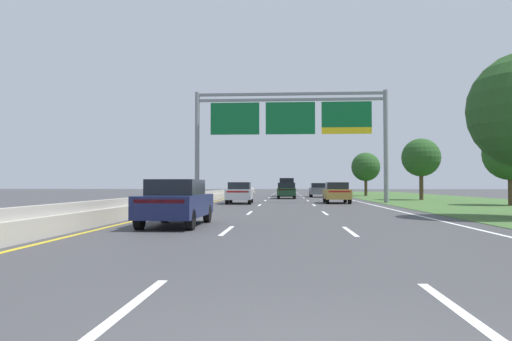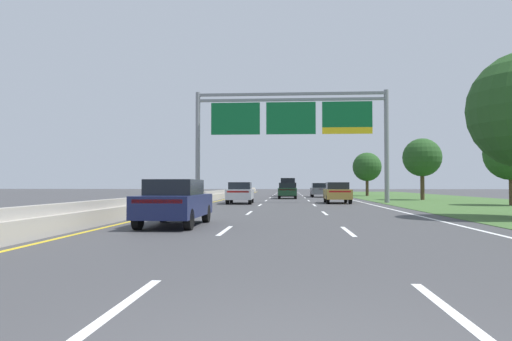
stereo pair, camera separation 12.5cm
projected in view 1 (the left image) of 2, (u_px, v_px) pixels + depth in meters
ground_plane at (287, 202)px, 38.67m from camera, size 220.00×220.00×0.00m
lane_striping at (287, 202)px, 38.21m from camera, size 11.96×106.00×0.01m
grass_verge_right at (461, 202)px, 37.79m from camera, size 14.00×110.00×0.02m
median_barrier_concrete at (207, 197)px, 39.10m from camera, size 0.60×110.00×0.85m
overhead_sign_gantry at (290, 123)px, 36.80m from camera, size 15.06×0.42×8.72m
pickup_truck_black at (287, 187)px, 57.44m from camera, size 2.05×5.42×2.20m
car_silver_left_lane_sedan at (240, 192)px, 34.82m from camera, size 1.94×4.45×1.57m
car_darkgreen_centre_lane_sedan at (286, 190)px, 47.42m from camera, size 1.82×4.40×1.57m
car_grey_right_lane_sedan at (318, 190)px, 53.03m from camera, size 1.83×4.40×1.57m
car_gold_right_lane_sedan at (337, 192)px, 35.64m from camera, size 1.88×4.43×1.57m
car_navy_left_lane_sedan at (176, 202)px, 16.02m from camera, size 1.84×4.41×1.57m
roadside_tree_mid at (510, 154)px, 31.79m from camera, size 3.59×3.59×5.28m
roadside_tree_far at (421, 158)px, 42.82m from camera, size 3.46×3.46×5.60m
roadside_tree_distant at (366, 167)px, 58.20m from camera, size 3.53×3.53×5.36m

